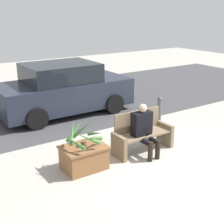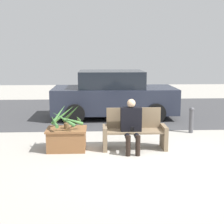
{
  "view_description": "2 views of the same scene",
  "coord_description": "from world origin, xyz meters",
  "px_view_note": "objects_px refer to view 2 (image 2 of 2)",
  "views": [
    {
      "loc": [
        -4.46,
        -4.2,
        3.07
      ],
      "look_at": [
        -0.83,
        1.26,
        0.91
      ],
      "focal_mm": 50.0,
      "sensor_mm": 36.0,
      "label": 1
    },
    {
      "loc": [
        -1.12,
        -5.92,
        2.14
      ],
      "look_at": [
        -0.78,
        1.02,
        0.81
      ],
      "focal_mm": 50.0,
      "sensor_mm": 36.0,
      "label": 2
    }
  ],
  "objects_px": {
    "bench": "(134,131)",
    "bollard_post": "(191,119)",
    "planter_box": "(67,138)",
    "parked_car": "(113,95)",
    "potted_plant": "(66,118)",
    "person_seated": "(131,123)"
  },
  "relations": [
    {
      "from": "bench",
      "to": "bollard_post",
      "type": "distance_m",
      "value": 2.14
    },
    {
      "from": "person_seated",
      "to": "parked_car",
      "type": "distance_m",
      "value": 3.64
    },
    {
      "from": "person_seated",
      "to": "potted_plant",
      "type": "xyz_separation_m",
      "value": [
        -1.43,
        0.12,
        0.11
      ]
    },
    {
      "from": "bollard_post",
      "to": "person_seated",
      "type": "bearing_deg",
      "value": -140.35
    },
    {
      "from": "planter_box",
      "to": "bollard_post",
      "type": "height_order",
      "value": "bollard_post"
    },
    {
      "from": "bench",
      "to": "bollard_post",
      "type": "xyz_separation_m",
      "value": [
        1.7,
        1.3,
        -0.03
      ]
    },
    {
      "from": "planter_box",
      "to": "parked_car",
      "type": "distance_m",
      "value": 3.75
    },
    {
      "from": "bench",
      "to": "potted_plant",
      "type": "xyz_separation_m",
      "value": [
        -1.52,
        -0.06,
        0.33
      ]
    },
    {
      "from": "person_seated",
      "to": "parked_car",
      "type": "xyz_separation_m",
      "value": [
        -0.2,
        3.63,
        0.13
      ]
    },
    {
      "from": "bench",
      "to": "potted_plant",
      "type": "distance_m",
      "value": 1.56
    },
    {
      "from": "planter_box",
      "to": "potted_plant",
      "type": "relative_size",
      "value": 1.14
    },
    {
      "from": "person_seated",
      "to": "planter_box",
      "type": "xyz_separation_m",
      "value": [
        -1.42,
        0.13,
        -0.36
      ]
    },
    {
      "from": "parked_car",
      "to": "planter_box",
      "type": "bearing_deg",
      "value": -109.31
    },
    {
      "from": "bollard_post",
      "to": "parked_car",
      "type": "bearing_deg",
      "value": 132.75
    },
    {
      "from": "person_seated",
      "to": "planter_box",
      "type": "distance_m",
      "value": 1.48
    },
    {
      "from": "planter_box",
      "to": "potted_plant",
      "type": "xyz_separation_m",
      "value": [
        -0.0,
        -0.01,
        0.47
      ]
    },
    {
      "from": "person_seated",
      "to": "potted_plant",
      "type": "relative_size",
      "value": 1.49
    },
    {
      "from": "person_seated",
      "to": "bollard_post",
      "type": "xyz_separation_m",
      "value": [
        1.79,
        1.48,
        -0.25
      ]
    },
    {
      "from": "potted_plant",
      "to": "bollard_post",
      "type": "height_order",
      "value": "potted_plant"
    },
    {
      "from": "bollard_post",
      "to": "potted_plant",
      "type": "bearing_deg",
      "value": -157.11
    },
    {
      "from": "planter_box",
      "to": "potted_plant",
      "type": "bearing_deg",
      "value": -134.08
    },
    {
      "from": "planter_box",
      "to": "bench",
      "type": "bearing_deg",
      "value": 1.89
    }
  ]
}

